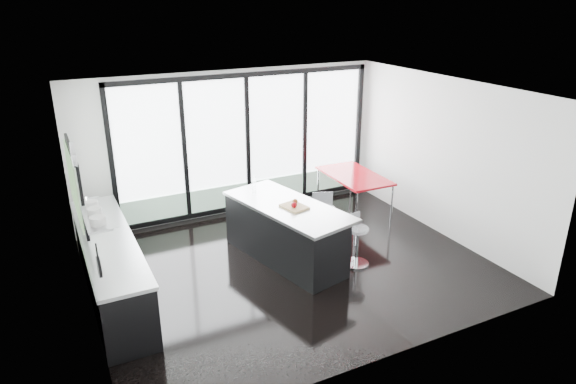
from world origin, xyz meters
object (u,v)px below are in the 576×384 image
island (284,232)px  bar_stool_far (323,227)px  bar_stool_near (357,246)px  red_table (353,195)px

island → bar_stool_far: bearing=8.6°
bar_stool_near → island: bearing=135.4°
bar_stool_far → island: bearing=-149.2°
bar_stool_near → red_table: size_ratio=0.42×
island → bar_stool_near: size_ratio=3.79×
island → bar_stool_far: 0.82m
island → red_table: island is taller
island → bar_stool_near: 1.18m
bar_stool_far → red_table: bearing=59.3°
bar_stool_far → red_table: red_table is taller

